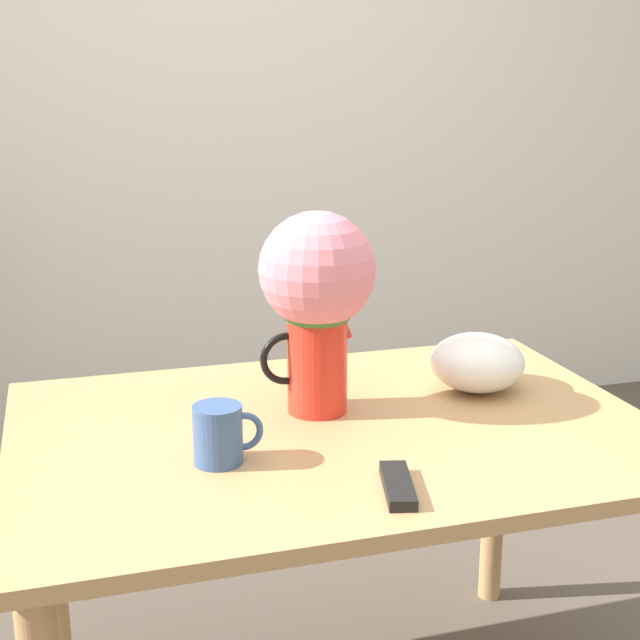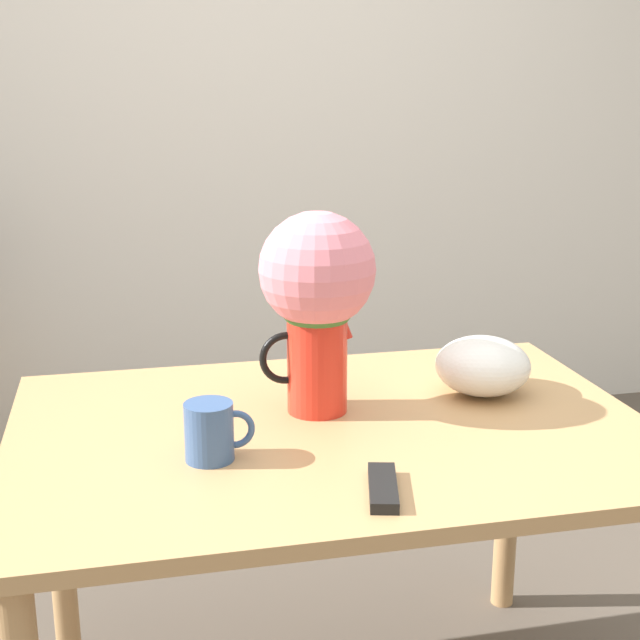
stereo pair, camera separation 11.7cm
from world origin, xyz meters
name	(u,v)px [view 2 (the right image)]	position (x,y,z in m)	size (l,w,h in m)	color
wall_back	(242,104)	(0.00, 1.85, 1.30)	(8.00, 0.05, 2.60)	silver
table	(332,470)	(-0.09, 0.00, 0.63)	(1.27, 0.89, 0.73)	tan
flower_vase	(317,290)	(-0.10, 0.09, 0.99)	(0.24, 0.24, 0.42)	red
coffee_mug	(211,431)	(-0.34, -0.11, 0.78)	(0.13, 0.09, 0.11)	#385689
white_bowl	(483,366)	(0.28, 0.11, 0.79)	(0.21, 0.21, 0.13)	white
remote_control	(383,488)	(-0.07, -0.31, 0.74)	(0.08, 0.17, 0.02)	black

